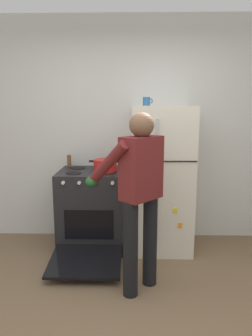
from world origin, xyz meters
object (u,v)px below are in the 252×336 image
(person_cook, at_px, (138,187))
(coffee_mug, at_px, (147,101))
(red_pot, at_px, (105,165))
(refrigerator, at_px, (161,179))
(pepper_mill, at_px, (69,161))
(stove_range, at_px, (92,210))

(person_cook, distance_m, coffee_mug, 1.20)
(red_pot, bearing_deg, refrigerator, 4.44)
(person_cook, bearing_deg, red_pot, 113.16)
(pepper_mill, bearing_deg, red_pot, -28.52)
(refrigerator, height_order, person_cook, refrigerator)
(red_pot, xyz_separation_m, coffee_mug, (0.46, 0.10, 0.71))
(stove_range, distance_m, red_pot, 0.57)
(person_cook, distance_m, red_pot, 0.91)
(stove_range, height_order, red_pot, red_pot)
(person_cook, height_order, coffee_mug, coffee_mug)
(coffee_mug, bearing_deg, person_cook, -96.42)
(coffee_mug, bearing_deg, stove_range, -173.77)
(refrigerator, height_order, coffee_mug, coffee_mug)
(red_pot, xyz_separation_m, pepper_mill, (-0.46, 0.25, 0.01))
(stove_range, relative_size, coffee_mug, 10.93)
(coffee_mug, height_order, pepper_mill, coffee_mug)
(stove_range, relative_size, pepper_mill, 8.32)
(red_pot, bearing_deg, pepper_mill, 151.48)
(refrigerator, height_order, pepper_mill, refrigerator)
(refrigerator, height_order, stove_range, refrigerator)
(stove_range, distance_m, coffee_mug, 1.40)
(person_cook, relative_size, coffee_mug, 14.28)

